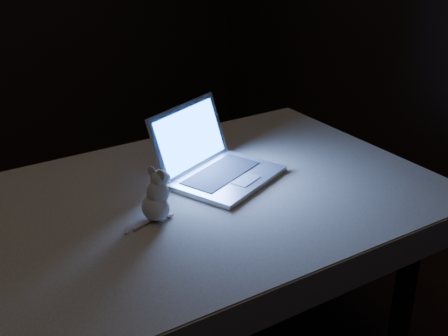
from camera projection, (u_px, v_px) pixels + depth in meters
table at (199, 298)px, 2.17m from camera, size 1.58×1.07×0.82m
tablecloth at (177, 223)px, 1.94m from camera, size 1.74×1.25×0.11m
laptop at (228, 147)px, 2.05m from camera, size 0.45×0.43×0.25m
plush_mouse at (155, 195)px, 1.82m from camera, size 0.14×0.14×0.17m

